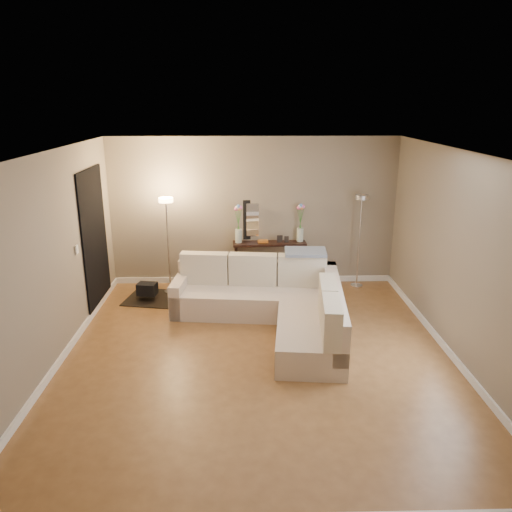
{
  "coord_description": "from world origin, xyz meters",
  "views": [
    {
      "loc": [
        -0.17,
        -5.82,
        3.16
      ],
      "look_at": [
        0.0,
        0.8,
        1.1
      ],
      "focal_mm": 35.0,
      "sensor_mm": 36.0,
      "label": 1
    }
  ],
  "objects_px": {
    "floor_lamp_unlit": "(360,223)",
    "floor_lamp_lit": "(167,227)",
    "console_table": "(265,261)",
    "sectional_sofa": "(275,303)"
  },
  "relations": [
    {
      "from": "floor_lamp_lit",
      "to": "floor_lamp_unlit",
      "type": "height_order",
      "value": "floor_lamp_lit"
    },
    {
      "from": "console_table",
      "to": "sectional_sofa",
      "type": "bearing_deg",
      "value": -87.15
    },
    {
      "from": "sectional_sofa",
      "to": "floor_lamp_unlit",
      "type": "height_order",
      "value": "floor_lamp_unlit"
    },
    {
      "from": "console_table",
      "to": "floor_lamp_unlit",
      "type": "relative_size",
      "value": 0.79
    },
    {
      "from": "console_table",
      "to": "floor_lamp_lit",
      "type": "height_order",
      "value": "floor_lamp_lit"
    },
    {
      "from": "sectional_sofa",
      "to": "console_table",
      "type": "distance_m",
      "value": 1.66
    },
    {
      "from": "console_table",
      "to": "floor_lamp_lit",
      "type": "bearing_deg",
      "value": -167.73
    },
    {
      "from": "floor_lamp_lit",
      "to": "floor_lamp_unlit",
      "type": "relative_size",
      "value": 1.0
    },
    {
      "from": "floor_lamp_unlit",
      "to": "floor_lamp_lit",
      "type": "bearing_deg",
      "value": -176.32
    },
    {
      "from": "floor_lamp_lit",
      "to": "console_table",
      "type": "bearing_deg",
      "value": 12.27
    }
  ]
}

